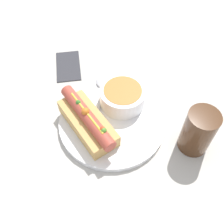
# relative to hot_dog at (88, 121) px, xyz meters

# --- Properties ---
(ground_plane) EXTENTS (4.00, 4.00, 0.00)m
(ground_plane) POSITION_rel_hot_dog_xyz_m (0.01, 0.06, -0.04)
(ground_plane) COLOR #BCB7AD
(dinner_plate) EXTENTS (0.26, 0.26, 0.01)m
(dinner_plate) POSITION_rel_hot_dog_xyz_m (0.01, 0.06, -0.03)
(dinner_plate) COLOR white
(dinner_plate) RESTS_ON ground_plane
(hot_dog) EXTENTS (0.19, 0.09, 0.07)m
(hot_dog) POSITION_rel_hot_dog_xyz_m (0.00, 0.00, 0.00)
(hot_dog) COLOR tan
(hot_dog) RESTS_ON dinner_plate
(soup_bowl) EXTENTS (0.11, 0.11, 0.05)m
(soup_bowl) POSITION_rel_hot_dog_xyz_m (-0.03, 0.11, 0.00)
(soup_bowl) COLOR white
(soup_bowl) RESTS_ON dinner_plate
(spoon) EXTENTS (0.15, 0.11, 0.01)m
(spoon) POSITION_rel_hot_dog_xyz_m (-0.10, 0.08, -0.02)
(spoon) COLOR #B7B7BC
(spoon) RESTS_ON dinner_plate
(drinking_glass) EXTENTS (0.07, 0.07, 0.11)m
(drinking_glass) POSITION_rel_hot_dog_xyz_m (0.15, 0.19, 0.02)
(drinking_glass) COLOR #4C2D19
(drinking_glass) RESTS_ON ground_plane
(napkin) EXTENTS (0.14, 0.11, 0.01)m
(napkin) POSITION_rel_hot_dog_xyz_m (-0.23, 0.04, -0.04)
(napkin) COLOR #333338
(napkin) RESTS_ON ground_plane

